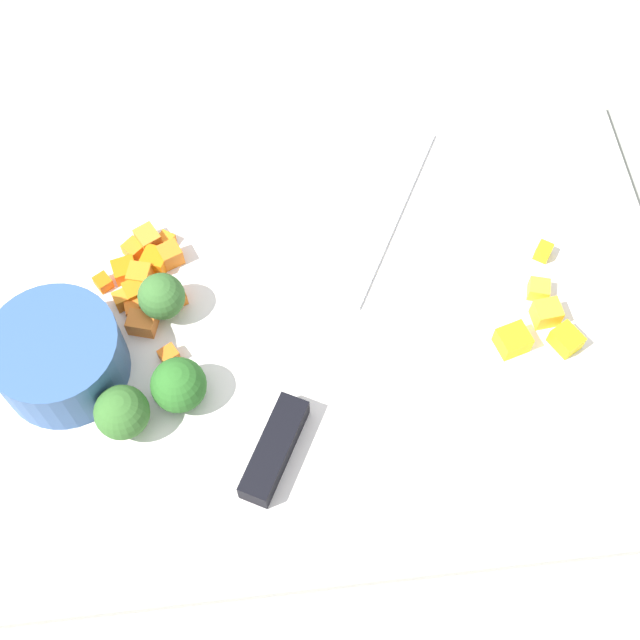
% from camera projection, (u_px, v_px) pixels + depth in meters
% --- Properties ---
extents(ground_plane, '(4.00, 4.00, 0.00)m').
position_uv_depth(ground_plane, '(320.00, 334.00, 0.65)').
color(ground_plane, gray).
extents(cutting_board, '(0.53, 0.37, 0.01)m').
position_uv_depth(cutting_board, '(320.00, 330.00, 0.64)').
color(cutting_board, white).
rests_on(cutting_board, ground_plane).
extents(prep_bowl, '(0.09, 0.09, 0.05)m').
position_uv_depth(prep_bowl, '(59.00, 357.00, 0.60)').
color(prep_bowl, '#33568B').
rests_on(prep_bowl, cutting_board).
extents(chef_knife, '(0.18, 0.31, 0.02)m').
position_uv_depth(chef_knife, '(315.00, 361.00, 0.61)').
color(chef_knife, silver).
rests_on(chef_knife, cutting_board).
extents(carrot_dice_0, '(0.02, 0.02, 0.01)m').
position_uv_depth(carrot_dice_0, '(169.00, 356.00, 0.62)').
color(carrot_dice_0, orange).
rests_on(carrot_dice_0, cutting_board).
extents(carrot_dice_1, '(0.02, 0.02, 0.01)m').
position_uv_depth(carrot_dice_1, '(103.00, 282.00, 0.65)').
color(carrot_dice_1, orange).
rests_on(carrot_dice_1, cutting_board).
extents(carrot_dice_2, '(0.02, 0.02, 0.01)m').
position_uv_depth(carrot_dice_2, '(142.00, 323.00, 0.63)').
color(carrot_dice_2, orange).
rests_on(carrot_dice_2, cutting_board).
extents(carrot_dice_3, '(0.02, 0.02, 0.02)m').
position_uv_depth(carrot_dice_3, '(171.00, 255.00, 0.66)').
color(carrot_dice_3, orange).
rests_on(carrot_dice_3, cutting_board).
extents(carrot_dice_4, '(0.02, 0.02, 0.02)m').
position_uv_depth(carrot_dice_4, '(136.00, 292.00, 0.64)').
color(carrot_dice_4, orange).
rests_on(carrot_dice_4, cutting_board).
extents(carrot_dice_5, '(0.02, 0.02, 0.01)m').
position_uv_depth(carrot_dice_5, '(156.00, 260.00, 0.65)').
color(carrot_dice_5, orange).
rests_on(carrot_dice_5, cutting_board).
extents(carrot_dice_6, '(0.02, 0.02, 0.01)m').
position_uv_depth(carrot_dice_6, '(125.00, 270.00, 0.65)').
color(carrot_dice_6, orange).
rests_on(carrot_dice_6, cutting_board).
extents(carrot_dice_7, '(0.02, 0.02, 0.01)m').
position_uv_depth(carrot_dice_7, '(176.00, 297.00, 0.64)').
color(carrot_dice_7, orange).
rests_on(carrot_dice_7, cutting_board).
extents(carrot_dice_8, '(0.02, 0.02, 0.02)m').
position_uv_depth(carrot_dice_8, '(148.00, 239.00, 0.66)').
color(carrot_dice_8, orange).
rests_on(carrot_dice_8, cutting_board).
extents(carrot_dice_9, '(0.01, 0.01, 0.01)m').
position_uv_depth(carrot_dice_9, '(133.00, 310.00, 0.63)').
color(carrot_dice_9, orange).
rests_on(carrot_dice_9, cutting_board).
extents(carrot_dice_10, '(0.02, 0.02, 0.01)m').
position_uv_depth(carrot_dice_10, '(134.00, 249.00, 0.66)').
color(carrot_dice_10, orange).
rests_on(carrot_dice_10, cutting_board).
extents(carrot_dice_11, '(0.01, 0.01, 0.01)m').
position_uv_depth(carrot_dice_11, '(122.00, 300.00, 0.64)').
color(carrot_dice_11, orange).
rests_on(carrot_dice_11, cutting_board).
extents(carrot_dice_12, '(0.02, 0.01, 0.01)m').
position_uv_depth(carrot_dice_12, '(166.00, 240.00, 0.67)').
color(carrot_dice_12, orange).
rests_on(carrot_dice_12, cutting_board).
extents(carrot_dice_13, '(0.02, 0.02, 0.02)m').
position_uv_depth(carrot_dice_13, '(140.00, 277.00, 0.65)').
color(carrot_dice_13, orange).
rests_on(carrot_dice_13, cutting_board).
extents(pepper_dice_0, '(0.02, 0.03, 0.01)m').
position_uv_depth(pepper_dice_0, '(566.00, 340.00, 0.62)').
color(pepper_dice_0, yellow).
rests_on(pepper_dice_0, cutting_board).
extents(pepper_dice_1, '(0.02, 0.02, 0.01)m').
position_uv_depth(pepper_dice_1, '(543.00, 252.00, 0.66)').
color(pepper_dice_1, yellow).
rests_on(pepper_dice_1, cutting_board).
extents(pepper_dice_2, '(0.03, 0.02, 0.02)m').
position_uv_depth(pepper_dice_2, '(513.00, 340.00, 0.62)').
color(pepper_dice_2, yellow).
rests_on(pepper_dice_2, cutting_board).
extents(pepper_dice_3, '(0.02, 0.02, 0.01)m').
position_uv_depth(pepper_dice_3, '(539.00, 289.00, 0.64)').
color(pepper_dice_3, yellow).
rests_on(pepper_dice_3, cutting_board).
extents(pepper_dice_4, '(0.02, 0.02, 0.02)m').
position_uv_depth(pepper_dice_4, '(546.00, 313.00, 0.63)').
color(pepper_dice_4, yellow).
rests_on(pepper_dice_4, cutting_board).
extents(broccoli_floret_0, '(0.03, 0.03, 0.04)m').
position_uv_depth(broccoli_floret_0, '(162.00, 297.00, 0.62)').
color(broccoli_floret_0, '#8ABC5B').
rests_on(broccoli_floret_0, cutting_board).
extents(broccoli_floret_1, '(0.04, 0.04, 0.04)m').
position_uv_depth(broccoli_floret_1, '(179.00, 385.00, 0.59)').
color(broccoli_floret_1, '#87B65B').
rests_on(broccoli_floret_1, cutting_board).
extents(broccoli_floret_2, '(0.04, 0.04, 0.04)m').
position_uv_depth(broccoli_floret_2, '(122.00, 413.00, 0.58)').
color(broccoli_floret_2, '#88BB64').
rests_on(broccoli_floret_2, cutting_board).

